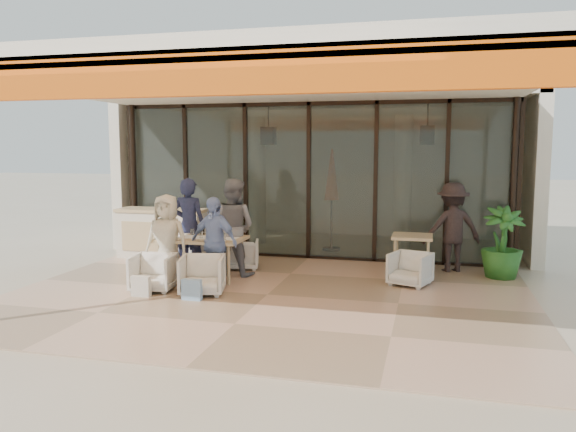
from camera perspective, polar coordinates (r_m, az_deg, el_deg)
name	(u,v)px	position (r m, az deg, el deg)	size (l,w,h in m)	color
ground	(267,296)	(8.80, -2.10, -8.13)	(70.00, 70.00, 0.00)	#C6B293
terrace_floor	(267,296)	(8.80, -2.11, -8.10)	(8.00, 6.00, 0.01)	tan
terrace_structure	(261,81)	(8.30, -2.74, 13.59)	(8.00, 6.00, 3.40)	silver
glass_storefront	(309,182)	(11.43, 2.13, 3.50)	(8.08, 0.10, 3.20)	#9EADA3
interior_block	(330,150)	(13.67, 4.25, 6.71)	(9.05, 3.62, 3.52)	silver
host_counter	(162,233)	(11.87, -12.65, -1.72)	(1.85, 0.65, 1.04)	silver
dining_table	(201,241)	(9.85, -8.85, -2.49)	(1.50, 0.90, 0.93)	#D2B280
chair_far_left	(201,251)	(10.93, -8.87, -3.55)	(0.60, 0.57, 0.62)	white
chair_far_right	(242,253)	(10.63, -4.70, -3.79)	(0.60, 0.57, 0.62)	white
chair_near_left	(153,271)	(9.25, -13.53, -5.45)	(0.65, 0.61, 0.67)	white
chair_near_right	(202,273)	(8.89, -8.71, -5.78)	(0.66, 0.62, 0.68)	white
diner_navy	(189,226)	(10.39, -10.01, -0.98)	(0.64, 0.42, 1.75)	#1A2039
diner_grey	(233,227)	(10.08, -5.65, -1.15)	(0.85, 0.66, 1.75)	slate
diner_cream	(167,240)	(9.60, -12.21, -2.36)	(0.74, 0.48, 1.52)	beige
diner_periwinkle	(214,242)	(9.26, -7.55, -2.66)	(0.88, 0.37, 1.50)	#7E99D2
tote_bag_cream	(141,287)	(8.94, -14.70, -6.99)	(0.30, 0.10, 0.34)	silver
tote_bag_blue	(192,290)	(8.57, -9.74, -7.46)	(0.30, 0.10, 0.34)	#99BFD8
side_table	(412,241)	(10.23, 12.50, -2.50)	(0.70, 0.70, 0.74)	#D2B280
side_chair	(410,268)	(9.55, 12.30, -5.14)	(0.61, 0.57, 0.63)	white
standing_woman	(452,228)	(10.72, 16.35, -1.14)	(1.07, 0.62, 1.66)	black
potted_palm	(502,243)	(10.47, 20.93, -2.58)	(0.71, 0.71, 1.27)	#1E5919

